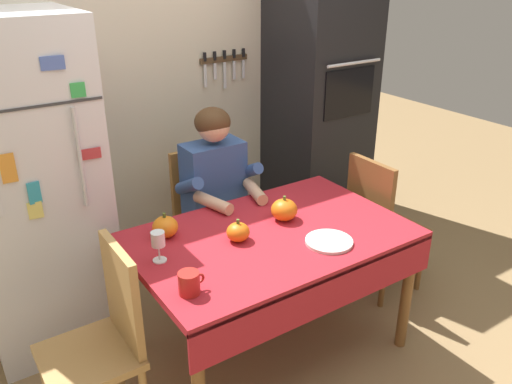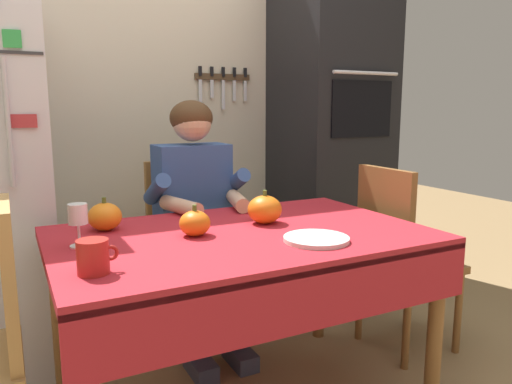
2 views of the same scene
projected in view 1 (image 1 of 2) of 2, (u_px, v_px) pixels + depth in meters
ground_plane at (279, 358)px, 2.89m from camera, size 10.00×10.00×0.00m
back_wall_assembly at (167, 78)px, 3.40m from camera, size 3.70×0.13×2.60m
refrigerator at (31, 189)px, 2.77m from camera, size 0.68×0.71×1.80m
wall_oven at (319, 105)px, 3.75m from camera, size 0.60×0.64×2.10m
dining_table at (273, 249)px, 2.68m from camera, size 1.40×0.90×0.74m
chair_behind_person at (206, 214)px, 3.36m from camera, size 0.40×0.40×0.93m
seated_person at (220, 193)px, 3.12m from camera, size 0.47×0.55×1.25m
chair_right_side at (378, 220)px, 3.28m from camera, size 0.40×0.40×0.93m
chair_left_side at (104, 336)px, 2.29m from camera, size 0.40×0.40×0.93m
coffee_mug at (189, 283)px, 2.17m from camera, size 0.12×0.09×0.10m
wine_glass at (158, 241)px, 2.38m from camera, size 0.07×0.07×0.15m
pumpkin_large at (284, 210)px, 2.78m from camera, size 0.14×0.14×0.14m
pumpkin_medium at (165, 227)px, 2.61m from camera, size 0.13×0.13×0.13m
pumpkin_small at (238, 232)px, 2.57m from camera, size 0.12×0.12×0.12m
serving_tray at (329, 241)px, 2.57m from camera, size 0.24×0.24×0.02m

